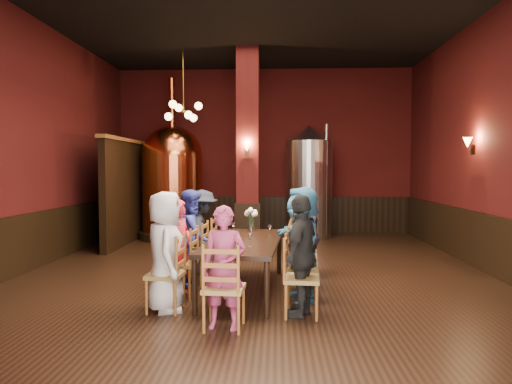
{
  "coord_description": "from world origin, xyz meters",
  "views": [
    {
      "loc": [
        0.36,
        -7.62,
        1.79
      ],
      "look_at": [
        0.0,
        0.2,
        1.38
      ],
      "focal_mm": 32.0,
      "sensor_mm": 36.0,
      "label": 1
    }
  ],
  "objects_px": {
    "steel_vessel": "(309,182)",
    "rose_vase": "(251,215)",
    "copper_kettle": "(173,180)",
    "person_0": "(165,251)",
    "dining_table": "(244,244)",
    "person_1": "(180,248)",
    "person_2": "(192,237)"
  },
  "relations": [
    {
      "from": "steel_vessel",
      "to": "rose_vase",
      "type": "relative_size",
      "value": 7.44
    },
    {
      "from": "copper_kettle",
      "to": "person_0",
      "type": "bearing_deg",
      "value": -77.96
    },
    {
      "from": "dining_table",
      "to": "steel_vessel",
      "type": "bearing_deg",
      "value": 80.06
    },
    {
      "from": "person_0",
      "to": "dining_table",
      "type": "bearing_deg",
      "value": -60.62
    },
    {
      "from": "rose_vase",
      "to": "steel_vessel",
      "type": "bearing_deg",
      "value": 73.69
    },
    {
      "from": "dining_table",
      "to": "rose_vase",
      "type": "xyz_separation_m",
      "value": [
        0.06,
        1.0,
        0.32
      ]
    },
    {
      "from": "person_0",
      "to": "copper_kettle",
      "type": "bearing_deg",
      "value": -4.24
    },
    {
      "from": "dining_table",
      "to": "person_1",
      "type": "bearing_deg",
      "value": -158.78
    },
    {
      "from": "person_0",
      "to": "person_2",
      "type": "relative_size",
      "value": 1.03
    },
    {
      "from": "copper_kettle",
      "to": "steel_vessel",
      "type": "bearing_deg",
      "value": 5.6
    },
    {
      "from": "dining_table",
      "to": "person_2",
      "type": "xyz_separation_m",
      "value": [
        -0.83,
        0.39,
        0.04
      ]
    },
    {
      "from": "steel_vessel",
      "to": "rose_vase",
      "type": "distance_m",
      "value": 4.48
    },
    {
      "from": "person_0",
      "to": "steel_vessel",
      "type": "distance_m",
      "value": 6.64
    },
    {
      "from": "rose_vase",
      "to": "person_0",
      "type": "bearing_deg",
      "value": -116.67
    },
    {
      "from": "person_0",
      "to": "person_1",
      "type": "bearing_deg",
      "value": -20.26
    },
    {
      "from": "person_2",
      "to": "steel_vessel",
      "type": "height_order",
      "value": "steel_vessel"
    },
    {
      "from": "person_2",
      "to": "copper_kettle",
      "type": "distance_m",
      "value": 4.8
    },
    {
      "from": "person_0",
      "to": "rose_vase",
      "type": "xyz_separation_m",
      "value": [
        0.97,
        1.94,
        0.25
      ]
    },
    {
      "from": "copper_kettle",
      "to": "rose_vase",
      "type": "height_order",
      "value": "copper_kettle"
    },
    {
      "from": "dining_table",
      "to": "person_2",
      "type": "distance_m",
      "value": 0.91
    },
    {
      "from": "person_0",
      "to": "person_1",
      "type": "distance_m",
      "value": 0.67
    },
    {
      "from": "person_0",
      "to": "person_1",
      "type": "relative_size",
      "value": 1.11
    },
    {
      "from": "dining_table",
      "to": "steel_vessel",
      "type": "distance_m",
      "value": 5.49
    },
    {
      "from": "person_2",
      "to": "steel_vessel",
      "type": "relative_size",
      "value": 0.51
    },
    {
      "from": "dining_table",
      "to": "person_0",
      "type": "relative_size",
      "value": 1.64
    },
    {
      "from": "person_0",
      "to": "person_2",
      "type": "xyz_separation_m",
      "value": [
        0.09,
        1.33,
        -0.02
      ]
    },
    {
      "from": "dining_table",
      "to": "person_2",
      "type": "height_order",
      "value": "person_2"
    },
    {
      "from": "person_1",
      "to": "rose_vase",
      "type": "xyz_separation_m",
      "value": [
        0.93,
        1.27,
        0.33
      ]
    },
    {
      "from": "person_0",
      "to": "copper_kettle",
      "type": "relative_size",
      "value": 0.37
    },
    {
      "from": "person_0",
      "to": "person_2",
      "type": "height_order",
      "value": "person_0"
    },
    {
      "from": "dining_table",
      "to": "person_0",
      "type": "height_order",
      "value": "person_0"
    },
    {
      "from": "dining_table",
      "to": "rose_vase",
      "type": "relative_size",
      "value": 6.37
    }
  ]
}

